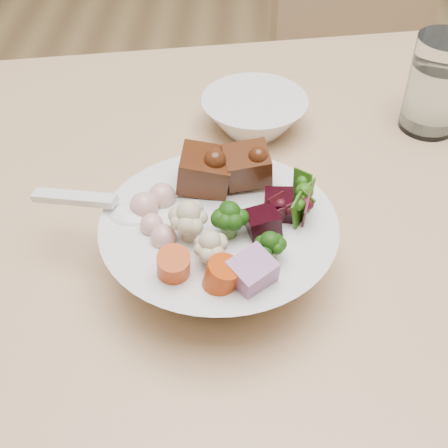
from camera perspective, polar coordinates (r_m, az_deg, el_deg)
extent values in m
cube|color=tan|center=(0.74, 19.82, -1.11)|extent=(1.73, 1.17, 0.04)
cube|color=tan|center=(1.40, 15.00, 7.45)|extent=(0.53, 0.53, 0.04)
cube|color=tan|center=(1.42, 12.24, 18.89)|extent=(0.38, 0.20, 0.44)
cylinder|color=tan|center=(1.36, 11.47, -5.80)|extent=(0.03, 0.03, 0.41)
cylinder|color=tan|center=(1.56, 4.91, 2.79)|extent=(0.03, 0.03, 0.41)
cylinder|color=tan|center=(1.72, 15.12, 5.61)|extent=(0.03, 0.03, 0.41)
sphere|color=black|center=(0.56, 0.49, -0.05)|extent=(0.04, 0.04, 0.04)
sphere|color=#BBAB8D|center=(0.56, -3.19, -0.17)|extent=(0.04, 0.04, 0.04)
cube|color=black|center=(0.59, 5.03, 1.51)|extent=(0.04, 0.04, 0.03)
cube|color=#915789|center=(0.52, 2.56, -4.53)|extent=(0.05, 0.05, 0.04)
cylinder|color=#B13504|center=(0.53, -4.63, -3.94)|extent=(0.04, 0.04, 0.03)
sphere|color=#D39A94|center=(0.58, -6.62, -0.07)|extent=(0.02, 0.02, 0.02)
ellipsoid|color=white|center=(0.60, -8.40, 0.79)|extent=(0.05, 0.05, 0.02)
cube|color=white|center=(0.62, -13.55, 2.33)|extent=(0.09, 0.04, 0.02)
cylinder|color=white|center=(0.84, 18.87, 11.97)|extent=(0.07, 0.07, 0.12)
cylinder|color=silver|center=(0.84, 18.64, 11.08)|extent=(0.06, 0.06, 0.08)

